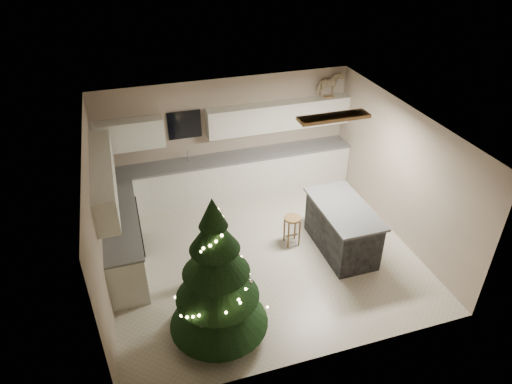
{
  "coord_description": "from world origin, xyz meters",
  "views": [
    {
      "loc": [
        -2.11,
        -6.35,
        5.6
      ],
      "look_at": [
        0.0,
        0.35,
        1.15
      ],
      "focal_mm": 32.0,
      "sensor_mm": 36.0,
      "label": 1
    }
  ],
  "objects_px": {
    "island": "(342,228)",
    "toddler": "(219,255)",
    "christmas_tree": "(217,283)",
    "bar_stool": "(292,224)",
    "rocking_horse": "(330,85)"
  },
  "relations": [
    {
      "from": "bar_stool",
      "to": "rocking_horse",
      "type": "bearing_deg",
      "value": 53.27
    },
    {
      "from": "christmas_tree",
      "to": "rocking_horse",
      "type": "height_order",
      "value": "rocking_horse"
    },
    {
      "from": "island",
      "to": "rocking_horse",
      "type": "xyz_separation_m",
      "value": [
        0.83,
        2.64,
        1.79
      ]
    },
    {
      "from": "island",
      "to": "bar_stool",
      "type": "distance_m",
      "value": 0.93
    },
    {
      "from": "christmas_tree",
      "to": "toddler",
      "type": "relative_size",
      "value": 2.68
    },
    {
      "from": "toddler",
      "to": "christmas_tree",
      "type": "bearing_deg",
      "value": -138.69
    },
    {
      "from": "bar_stool",
      "to": "christmas_tree",
      "type": "relative_size",
      "value": 0.25
    },
    {
      "from": "christmas_tree",
      "to": "toddler",
      "type": "distance_m",
      "value": 1.4
    },
    {
      "from": "island",
      "to": "bar_stool",
      "type": "bearing_deg",
      "value": 152.97
    },
    {
      "from": "island",
      "to": "christmas_tree",
      "type": "relative_size",
      "value": 0.69
    },
    {
      "from": "bar_stool",
      "to": "rocking_horse",
      "type": "distance_m",
      "value": 3.31
    },
    {
      "from": "rocking_horse",
      "to": "island",
      "type": "bearing_deg",
      "value": 146.17
    },
    {
      "from": "bar_stool",
      "to": "christmas_tree",
      "type": "xyz_separation_m",
      "value": [
        -1.85,
        -1.71,
        0.56
      ]
    },
    {
      "from": "island",
      "to": "bar_stool",
      "type": "height_order",
      "value": "island"
    },
    {
      "from": "island",
      "to": "toddler",
      "type": "height_order",
      "value": "island"
    }
  ]
}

